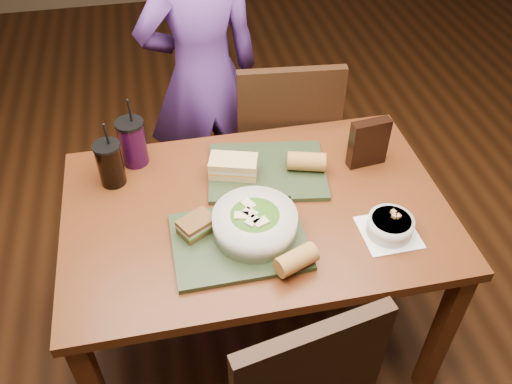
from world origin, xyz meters
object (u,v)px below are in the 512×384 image
tray_far (267,171)px  salad_bowl (255,222)px  dining_table (256,225)px  chair_far (282,144)px  cup_cola (110,164)px  diner (202,77)px  baguette_far (306,161)px  sandwich_near (196,225)px  baguette_near (296,260)px  cup_berry (133,142)px  tray_near (239,241)px  chip_bag (368,143)px  sandwich_far (233,166)px  soup_bowl (390,226)px

tray_far → salad_bowl: 0.32m
dining_table → salad_bowl: bearing=-103.2°
chair_far → cup_cola: 0.84m
diner → baguette_far: bearing=102.8°
dining_table → baguette_far: (0.21, 0.14, 0.14)m
dining_table → sandwich_near: (-0.21, -0.09, 0.13)m
tray_far → baguette_near: 0.46m
diner → cup_berry: bearing=50.0°
dining_table → tray_near: (-0.09, -0.15, 0.10)m
diner → baguette_near: size_ratio=11.94×
sandwich_near → chip_bag: bearing=19.8°
chair_far → sandwich_far: (-0.28, -0.40, 0.25)m
cup_cola → chip_bag: 0.92m
chair_far → tray_far: size_ratio=2.35×
dining_table → diner: diner is taller
soup_bowl → sandwich_far: sandwich_far is taller
diner → baguette_near: diner is taller
tray_near → tray_far: size_ratio=1.00×
baguette_far → chair_far: bearing=87.0°
sandwich_far → cup_berry: bearing=154.8°
salad_bowl → baguette_near: (0.09, -0.16, -0.01)m
cup_berry → chip_bag: size_ratio=1.49×
tray_near → baguette_near: (0.15, -0.14, 0.04)m
soup_bowl → baguette_near: size_ratio=1.43×
tray_far → cup_berry: cup_berry is taller
tray_near → cup_berry: 0.57m
diner → cup_cola: bearing=48.5°
soup_bowl → sandwich_far: (-0.45, 0.37, 0.02)m
diner → tray_near: 1.00m
dining_table → chair_far: 0.63m
baguette_far → chip_bag: bearing=2.1°
tray_near → soup_bowl: bearing=-6.2°
tray_far → baguette_near: (-0.01, -0.46, 0.04)m
tray_far → chip_bag: bearing=-2.7°
chair_far → chip_bag: size_ratio=5.28×
tray_far → sandwich_far: 0.13m
salad_bowl → sandwich_far: size_ratio=1.43×
baguette_near → chip_bag: chip_bag is taller
baguette_far → chip_bag: 0.24m
chair_far → tray_far: (-0.16, -0.40, 0.21)m
baguette_far → cup_berry: (-0.60, 0.19, 0.04)m
diner → dining_table: bearing=85.9°
salad_bowl → cup_cola: size_ratio=1.04×
dining_table → tray_far: 0.21m
sandwich_far → baguette_far: same height
tray_far → cup_berry: 0.50m
salad_bowl → cup_berry: bearing=128.3°
chair_far → chip_bag: chair_far is taller
diner → sandwich_near: 0.95m
sandwich_far → chip_bag: (0.49, -0.02, 0.04)m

